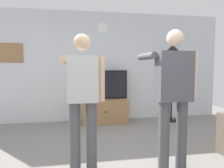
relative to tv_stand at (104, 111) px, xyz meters
The scene contains 8 objects.
back_wall 1.12m from the tv_stand, 104.79° to the left, with size 6.40×0.10×2.70m, color silver.
tv_stand is the anchor object (origin of this frame).
television 0.63m from the tv_stand, 90.00° to the left, with size 1.12×0.07×0.69m.
wall_clock 2.04m from the tv_stand, 90.00° to the left, with size 0.26×0.26×0.03m, color white.
framed_picture 2.60m from the tv_stand, behind, with size 0.62×0.04×0.45m, color #997047.
floor_lamp 1.97m from the tv_stand, ahead, with size 0.32×0.32×1.88m.
person_standing_nearer_lamp 2.44m from the tv_stand, 104.84° to the right, with size 0.57×0.78×1.75m.
person_standing_nearer_couch 2.62m from the tv_stand, 77.36° to the right, with size 0.62×0.78×1.81m.
Camera 1 is at (-0.60, -2.34, 1.34)m, focal length 33.65 mm.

